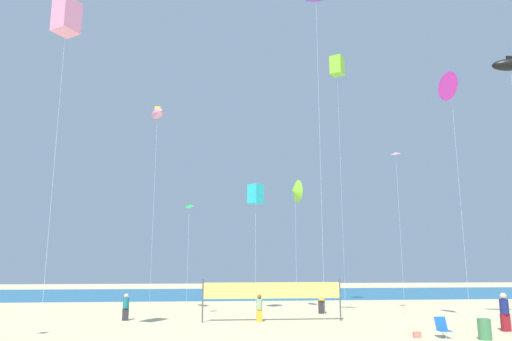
% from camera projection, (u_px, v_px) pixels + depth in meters
% --- Properties ---
extents(ocean_band, '(120.00, 20.00, 0.01)m').
position_uv_depth(ocean_band, '(241.00, 294.00, 50.94)').
color(ocean_band, '#1E6B99').
rests_on(ocean_band, ground).
extents(beachgoer_sage_shirt, '(0.35, 0.35, 1.52)m').
position_uv_depth(beachgoer_sage_shirt, '(259.00, 307.00, 26.86)').
color(beachgoer_sage_shirt, gold).
rests_on(beachgoer_sage_shirt, ground).
extents(beachgoer_mustard_shirt, '(0.42, 0.42, 1.86)m').
position_uv_depth(beachgoer_mustard_shirt, '(321.00, 298.00, 31.20)').
color(beachgoer_mustard_shirt, '#2D2D33').
rests_on(beachgoer_mustard_shirt, ground).
extents(beachgoer_navy_shirt, '(0.42, 0.42, 1.84)m').
position_uv_depth(beachgoer_navy_shirt, '(505.00, 311.00, 23.19)').
color(beachgoer_navy_shirt, maroon).
rests_on(beachgoer_navy_shirt, ground).
extents(beachgoer_teal_shirt, '(0.35, 0.35, 1.52)m').
position_uv_depth(beachgoer_teal_shirt, '(126.00, 306.00, 27.43)').
color(beachgoer_teal_shirt, '#2D2D33').
rests_on(beachgoer_teal_shirt, ground).
extents(folding_beach_chair, '(0.52, 0.65, 0.89)m').
position_uv_depth(folding_beach_chair, '(442.00, 327.00, 21.18)').
color(folding_beach_chair, '#1959B2').
rests_on(folding_beach_chair, ground).
extents(trash_barrel, '(0.56, 0.56, 0.88)m').
position_uv_depth(trash_barrel, '(485.00, 329.00, 20.59)').
color(trash_barrel, '#3F7F4C').
rests_on(trash_barrel, ground).
extents(volleyball_net, '(8.03, 0.18, 2.40)m').
position_uv_depth(volleyball_net, '(272.00, 292.00, 27.08)').
color(volleyball_net, '#4C4C51').
rests_on(volleyball_net, ground).
extents(beach_handbag, '(0.34, 0.17, 0.27)m').
position_uv_depth(beach_handbag, '(417.00, 335.00, 21.01)').
color(beach_handbag, '#EA7260').
rests_on(beach_handbag, ground).
extents(kite_lime_box, '(1.30, 1.30, 19.38)m').
position_uv_depth(kite_lime_box, '(337.00, 66.00, 37.35)').
color(kite_lime_box, silver).
rests_on(kite_lime_box, ground).
extents(kite_green_diamond, '(0.53, 0.52, 6.98)m').
position_uv_depth(kite_green_diamond, '(189.00, 208.00, 29.63)').
color(kite_green_diamond, silver).
rests_on(kite_green_diamond, ground).
extents(kite_pink_inflatable, '(1.28, 1.96, 13.50)m').
position_uv_depth(kite_pink_inflatable, '(157.00, 114.00, 31.22)').
color(kite_pink_inflatable, silver).
rests_on(kite_pink_inflatable, ground).
extents(kite_cyan_box, '(1.20, 1.20, 8.75)m').
position_uv_depth(kite_cyan_box, '(256.00, 194.00, 33.33)').
color(kite_cyan_box, silver).
rests_on(kite_cyan_box, ground).
extents(kite_magenta_delta, '(0.76, 1.72, 14.02)m').
position_uv_depth(kite_magenta_delta, '(451.00, 87.00, 26.90)').
color(kite_magenta_delta, silver).
rests_on(kite_magenta_delta, ground).
extents(kite_black_inflatable, '(2.11, 1.19, 15.17)m').
position_uv_depth(kite_black_inflatable, '(510.00, 65.00, 27.41)').
color(kite_black_inflatable, silver).
rests_on(kite_black_inflatable, ground).
extents(kite_lime_delta, '(0.85, 1.70, 9.27)m').
position_uv_depth(kite_lime_delta, '(295.00, 191.00, 34.44)').
color(kite_lime_delta, silver).
rests_on(kite_lime_delta, ground).
extents(kite_pink_diamond, '(0.78, 0.78, 10.82)m').
position_uv_depth(kite_pink_diamond, '(396.00, 156.00, 32.31)').
color(kite_pink_diamond, silver).
rests_on(kite_pink_diamond, ground).
extents(kite_pink_box, '(1.30, 1.30, 14.95)m').
position_uv_depth(kite_pink_box, '(67.00, 17.00, 21.28)').
color(kite_pink_box, silver).
rests_on(kite_pink_box, ground).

